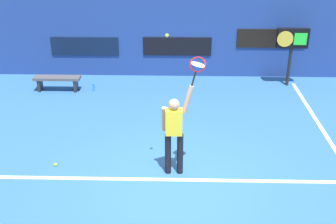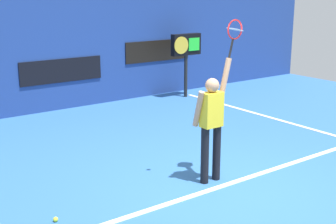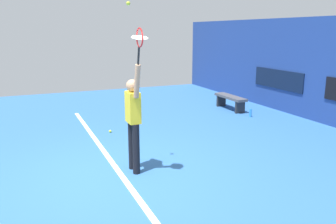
{
  "view_description": "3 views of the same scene",
  "coord_description": "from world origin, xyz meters",
  "px_view_note": "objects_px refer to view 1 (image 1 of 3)",
  "views": [
    {
      "loc": [
        0.06,
        -7.33,
        5.06
      ],
      "look_at": [
        -0.16,
        0.84,
        1.18
      ],
      "focal_mm": 46.07,
      "sensor_mm": 36.0,
      "label": 1
    },
    {
      "loc": [
        -4.68,
        -4.86,
        2.99
      ],
      "look_at": [
        -0.4,
        0.99,
        1.08
      ],
      "focal_mm": 49.31,
      "sensor_mm": 36.0,
      "label": 2
    },
    {
      "loc": [
        5.66,
        -1.43,
        2.52
      ],
      "look_at": [
        0.28,
        0.89,
        1.13
      ],
      "focal_mm": 36.87,
      "sensor_mm": 36.0,
      "label": 3
    }
  ],
  "objects_px": {
    "tennis_racket": "(197,66)",
    "water_bottle": "(94,87)",
    "court_bench": "(57,80)",
    "spare_ball": "(55,165)",
    "tennis_player": "(174,130)",
    "tennis_ball": "(167,35)",
    "scoreboard_clock": "(292,41)"
  },
  "relations": [
    {
      "from": "tennis_racket",
      "to": "water_bottle",
      "type": "bearing_deg",
      "value": 123.55
    },
    {
      "from": "court_bench",
      "to": "spare_ball",
      "type": "distance_m",
      "value": 4.37
    },
    {
      "from": "tennis_player",
      "to": "tennis_racket",
      "type": "height_order",
      "value": "tennis_racket"
    },
    {
      "from": "tennis_player",
      "to": "tennis_racket",
      "type": "bearing_deg",
      "value": -0.57
    },
    {
      "from": "tennis_ball",
      "to": "spare_ball",
      "type": "bearing_deg",
      "value": 175.72
    },
    {
      "from": "tennis_racket",
      "to": "tennis_ball",
      "type": "height_order",
      "value": "tennis_ball"
    },
    {
      "from": "tennis_racket",
      "to": "court_bench",
      "type": "bearing_deg",
      "value": 132.3
    },
    {
      "from": "tennis_ball",
      "to": "court_bench",
      "type": "relative_size",
      "value": 0.05
    },
    {
      "from": "tennis_player",
      "to": "spare_ball",
      "type": "relative_size",
      "value": 29.18
    },
    {
      "from": "scoreboard_clock",
      "to": "court_bench",
      "type": "bearing_deg",
      "value": -174.87
    },
    {
      "from": "tennis_ball",
      "to": "scoreboard_clock",
      "type": "bearing_deg",
      "value": 54.28
    },
    {
      "from": "tennis_player",
      "to": "court_bench",
      "type": "distance_m",
      "value": 5.74
    },
    {
      "from": "tennis_racket",
      "to": "scoreboard_clock",
      "type": "height_order",
      "value": "tennis_racket"
    },
    {
      "from": "tennis_player",
      "to": "court_bench",
      "type": "relative_size",
      "value": 1.42
    },
    {
      "from": "tennis_ball",
      "to": "scoreboard_clock",
      "type": "relative_size",
      "value": 0.04
    },
    {
      "from": "tennis_player",
      "to": "tennis_ball",
      "type": "relative_size",
      "value": 29.18
    },
    {
      "from": "scoreboard_clock",
      "to": "spare_ball",
      "type": "height_order",
      "value": "scoreboard_clock"
    },
    {
      "from": "tennis_player",
      "to": "spare_ball",
      "type": "distance_m",
      "value": 2.76
    },
    {
      "from": "scoreboard_clock",
      "to": "water_bottle",
      "type": "relative_size",
      "value": 7.56
    },
    {
      "from": "scoreboard_clock",
      "to": "tennis_racket",
      "type": "bearing_deg",
      "value": -121.2
    },
    {
      "from": "tennis_ball",
      "to": "scoreboard_clock",
      "type": "distance_m",
      "value": 6.41
    },
    {
      "from": "court_bench",
      "to": "spare_ball",
      "type": "xyz_separation_m",
      "value": [
        1.03,
        -4.24,
        -0.3
      ]
    },
    {
      "from": "tennis_racket",
      "to": "spare_ball",
      "type": "relative_size",
      "value": 9.21
    },
    {
      "from": "tennis_player",
      "to": "tennis_ball",
      "type": "xyz_separation_m",
      "value": [
        -0.14,
        0.0,
        1.95
      ]
    },
    {
      "from": "tennis_racket",
      "to": "scoreboard_clock",
      "type": "relative_size",
      "value": 0.34
    },
    {
      "from": "tennis_ball",
      "to": "scoreboard_clock",
      "type": "xyz_separation_m",
      "value": [
        3.64,
        5.06,
        -1.53
      ]
    },
    {
      "from": "water_bottle",
      "to": "tennis_ball",
      "type": "bearing_deg",
      "value": -61.87
    },
    {
      "from": "tennis_ball",
      "to": "spare_ball",
      "type": "xyz_separation_m",
      "value": [
        -2.43,
        0.18,
        -2.92
      ]
    },
    {
      "from": "tennis_racket",
      "to": "spare_ball",
      "type": "bearing_deg",
      "value": 176.43
    },
    {
      "from": "water_bottle",
      "to": "spare_ball",
      "type": "xyz_separation_m",
      "value": [
        -0.06,
        -4.24,
        -0.09
      ]
    },
    {
      "from": "tennis_racket",
      "to": "tennis_ball",
      "type": "relative_size",
      "value": 9.21
    },
    {
      "from": "tennis_player",
      "to": "scoreboard_clock",
      "type": "height_order",
      "value": "tennis_player"
    }
  ]
}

